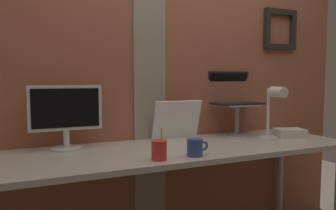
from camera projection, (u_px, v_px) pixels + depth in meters
brick_wall_back at (165, 59)px, 2.29m from camera, size 3.02×0.16×2.64m
desk at (175, 159)px, 1.94m from camera, size 2.27×0.66×0.77m
monitor at (66, 112)px, 1.87m from camera, size 0.41×0.18×0.38m
laptop_stand at (237, 114)px, 2.36m from camera, size 0.28×0.22×0.23m
laptop at (231, 94)px, 2.41m from camera, size 0.35×0.28×0.24m
whiteboard_panel at (177, 120)px, 2.21m from camera, size 0.34×0.09×0.27m
desk_lamp at (274, 107)px, 2.15m from camera, size 0.12×0.20×0.36m
pen_cup at (159, 150)px, 1.64m from camera, size 0.08×0.08×0.17m
coffee_mug at (195, 147)px, 1.73m from camera, size 0.12×0.08×0.09m
paper_clutter_stack at (290, 133)px, 2.29m from camera, size 0.23×0.19×0.06m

